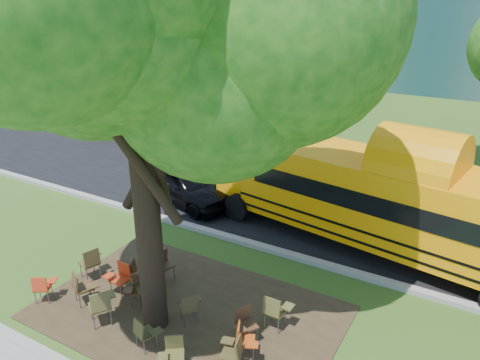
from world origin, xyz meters
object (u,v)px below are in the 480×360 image
Objects in this scene: chair_9 at (129,270)px; pedestrian_a at (102,107)px; chair_11 at (190,306)px; chair_15 at (138,287)px; chair_12 at (245,322)px; chair_1 at (81,286)px; bg_car_red at (155,124)px; chair_3 at (147,283)px; chair_14 at (121,276)px; chair_6 at (234,350)px; chair_0 at (42,286)px; chair_4 at (144,332)px; black_car at (186,184)px; bg_car_silver at (77,119)px; pedestrian_b at (81,96)px; main_tree at (134,50)px; chair_2 at (101,304)px; chair_10 at (163,263)px; chair_7 at (243,338)px; chair_8 at (91,260)px; school_bus at (408,207)px; chair_5 at (173,351)px; chair_13 at (275,309)px.

chair_9 is 0.50× the size of pedestrian_a.
chair_15 reaches higher than chair_11.
chair_9 is 0.92× the size of chair_12.
chair_1 is 0.19× the size of bg_car_red.
chair_14 is at bearing 39.65° from chair_3.
bg_car_red reaches higher than chair_6.
chair_4 is (3.24, -0.04, 0.01)m from chair_0.
bg_car_silver is at bearing 80.77° from black_car.
chair_9 is 20.64m from pedestrian_b.
chair_9 is (-1.88, 1.61, -0.01)m from chair_4.
chair_12 is (1.68, 1.30, 0.03)m from chair_4.
main_tree reaches higher than chair_4.
chair_10 is (0.05, 2.14, -0.07)m from chair_2.
chair_10 reaches higher than chair_11.
chair_1 is 0.94× the size of chair_2.
chair_7 is 20.92m from pedestrian_a.
chair_9 is 15.94m from bg_car_silver.
chair_6 is (5.15, 0.40, 0.03)m from chair_0.
chair_8 is at bearing -58.79° from chair_12.
chair_8 is (-4.88, 0.51, 0.07)m from chair_7.
chair_12 is (2.75, -0.02, -0.01)m from chair_3.
chair_12 reaches higher than chair_0.
chair_10 is at bearing 15.60° from chair_0.
chair_12 reaches higher than chair_6.
bg_car_red reaches higher than chair_14.
chair_5 is (-2.99, -6.71, -1.11)m from school_bus.
chair_12 is (3.01, -0.98, 0.01)m from chair_10.
chair_2 is 1.15× the size of chair_6.
chair_15 reaches higher than chair_5.
chair_14 is at bearing 162.04° from main_tree.
main_tree is 12.27× the size of chair_4.
main_tree reaches higher than bg_car_red.
chair_6 is (1.04, 0.59, 0.02)m from chair_5.
chair_13 is at bearing -155.35° from bg_car_red.
chair_10 is at bearing -76.18° from chair_12.
chair_3 is at bearing -167.26° from chair_13.
chair_14 is 20.89m from pedestrian_b.
bg_car_silver is (-15.38, 11.46, 0.13)m from chair_5.
chair_5 is 0.21× the size of bg_car_silver.
black_car reaches higher than chair_9.
chair_0 is at bearing -128.54° from school_bus.
chair_5 is at bearing -118.79° from chair_13.
bg_car_red is at bearing -121.31° from chair_10.
chair_5 is 23.88m from pedestrian_b.
pedestrian_b reaches higher than chair_12.
pedestrian_a is (-14.40, 12.70, -5.34)m from main_tree.
chair_7 is at bearing -128.88° from chair_9.
chair_8 is at bearing -121.90° from chair_7.
pedestrian_b reaches higher than bg_car_silver.
pedestrian_b is (-14.11, 8.11, 0.18)m from black_car.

